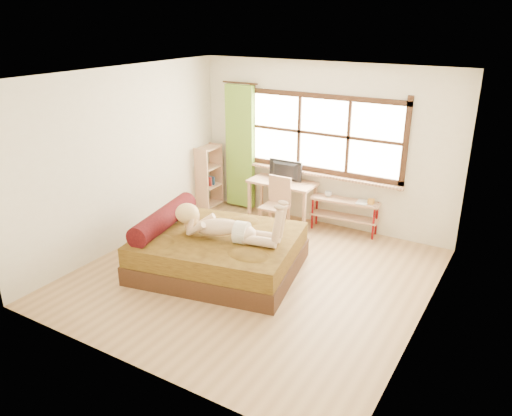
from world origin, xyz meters
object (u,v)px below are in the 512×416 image
Objects in this scene: desk at (282,187)px; bookshelf at (209,176)px; woman at (225,216)px; kitten at (181,214)px; pipe_shelf at (345,208)px; chair at (277,201)px; bed at (215,250)px.

bookshelf is (-1.49, -0.07, -0.04)m from desk.
woman reaches higher than desk.
kitten is 2.71m from pipe_shelf.
chair is (-0.14, 1.72, -0.36)m from woman.
desk is (-0.04, 2.05, 0.33)m from bed.
chair is at bearing -11.51° from bookshelf.
chair is 1.13m from pipe_shelf.
kitten reaches higher than pipe_shelf.
chair is (0.73, 1.57, -0.17)m from kitten.
kitten is at bearing 158.87° from woman.
chair is at bearing 83.35° from woman.
pipe_shelf is at bearing 25.74° from chair.
woman is (0.20, -0.04, 0.57)m from bed.
woman is 4.67× the size of kitten.
bookshelf is at bearing 116.25° from bed.
bookshelf is at bearing 103.31° from kitten.
chair is (0.06, 1.68, 0.21)m from bed.
woman is 2.12m from desk.
desk is at bearing -178.88° from pipe_shelf.
woman reaches higher than bed.
woman reaches higher than kitten.
bookshelf is (-0.86, 1.87, -0.08)m from kitten.
woman is at bearing -116.59° from pipe_shelf.
bed is 2.16× the size of pipe_shelf.
chair is at bearing 53.77° from kitten.
pipe_shelf is (1.01, 0.49, -0.09)m from chair.
desk is (-0.24, 2.09, -0.24)m from woman.
bed is 0.77m from kitten.
bookshelf is at bearing -177.49° from desk.
bookshelf reaches higher than bed.
bookshelf reaches higher than pipe_shelf.
bookshelf is (-1.73, 2.02, -0.28)m from woman.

